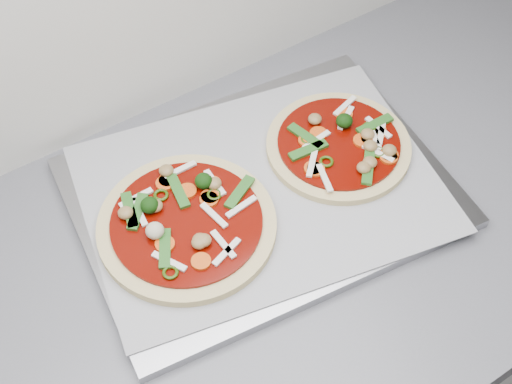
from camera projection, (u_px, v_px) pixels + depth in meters
base_cabinet at (483, 248)px, 1.49m from camera, size 3.60×0.60×0.86m
baking_tray at (261, 192)px, 0.97m from camera, size 0.53×0.42×0.02m
parchment at (261, 188)px, 0.97m from camera, size 0.53×0.43×0.00m
pizza_left at (186, 223)px, 0.92m from camera, size 0.29×0.29×0.04m
pizza_right at (340, 145)px, 1.00m from camera, size 0.28×0.28×0.03m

